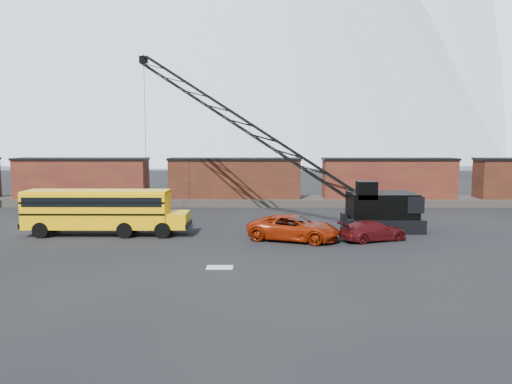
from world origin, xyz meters
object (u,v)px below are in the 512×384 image
(school_bus, at_px, (102,210))
(maroon_suv, at_px, (373,231))
(red_pickup, at_px, (294,228))
(crawler_crane, at_px, (246,126))

(school_bus, bearing_deg, maroon_suv, -5.68)
(red_pickup, bearing_deg, crawler_crane, 44.76)
(red_pickup, xyz_separation_m, crawler_crane, (-3.45, 7.29, 7.01))
(maroon_suv, bearing_deg, red_pickup, 68.14)
(crawler_crane, bearing_deg, red_pickup, -64.69)
(maroon_suv, bearing_deg, crawler_crane, 28.63)
(school_bus, xyz_separation_m, red_pickup, (13.43, -1.82, -0.94))
(maroon_suv, relative_size, crawler_crane, 0.21)
(school_bus, height_order, maroon_suv, school_bus)
(maroon_suv, height_order, crawler_crane, crawler_crane)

